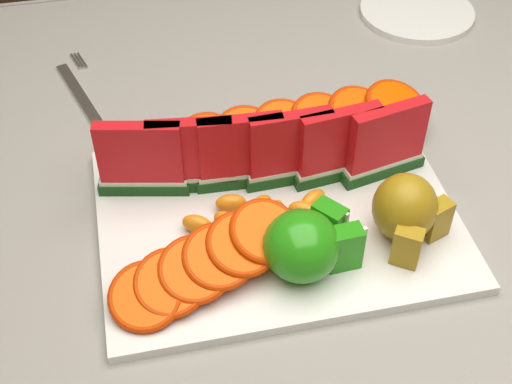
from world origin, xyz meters
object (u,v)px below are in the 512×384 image
at_px(fork, 81,94).
at_px(platter, 277,217).
at_px(pear_cluster, 407,210).
at_px(apple_cluster, 308,244).
at_px(side_plate, 417,12).

bearing_deg(fork, platter, -53.91).
bearing_deg(fork, pear_cluster, -45.90).
height_order(platter, fork, platter).
relative_size(apple_cluster, fork, 0.62).
relative_size(apple_cluster, side_plate, 0.51).
relative_size(platter, side_plate, 1.71).
height_order(apple_cluster, fork, apple_cluster).
distance_m(platter, fork, 0.36).
bearing_deg(apple_cluster, fork, 121.26).
xyz_separation_m(side_plate, fork, (-0.53, -0.10, -0.00)).
bearing_deg(fork, side_plate, 11.02).
bearing_deg(pear_cluster, platter, 154.95).
bearing_deg(apple_cluster, pear_cluster, 9.76).
xyz_separation_m(platter, pear_cluster, (0.13, -0.06, 0.04)).
distance_m(pear_cluster, fork, 0.49).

